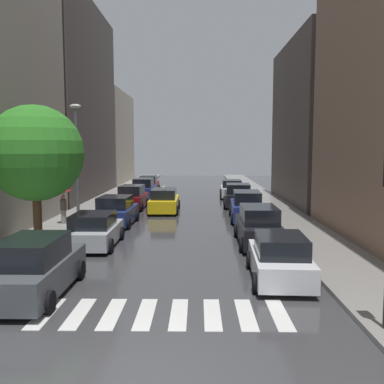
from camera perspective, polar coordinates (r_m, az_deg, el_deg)
ground_plane at (r=31.97m, az=-0.92°, el=-2.07°), size 28.00×72.00×0.04m
sidewalk_left at (r=32.81m, az=-12.35°, el=-1.84°), size 3.00×72.00×0.15m
sidewalk_right at (r=32.42m, az=10.64°, el=-1.89°), size 3.00×72.00×0.15m
crosswalk_stripes at (r=11.94m, az=-4.01°, el=-15.96°), size 6.75×2.20×0.01m
building_left_mid at (r=39.90m, az=-16.99°, el=11.44°), size 6.00×16.54×16.85m
building_left_far at (r=54.68m, az=-11.92°, el=7.03°), size 6.00×12.96×11.15m
building_right_mid at (r=35.61m, az=17.39°, el=8.75°), size 6.00×13.50×12.69m
parked_car_left_nearest at (r=13.88m, az=-20.31°, el=-9.55°), size 2.06×4.61×1.80m
parked_car_left_second at (r=19.79m, az=-12.96°, el=-5.06°), size 2.18×4.08×1.53m
parked_car_left_third at (r=24.93m, az=-10.16°, el=-2.58°), size 2.27×4.09×1.69m
parked_car_left_fourth at (r=31.23m, az=-8.01°, el=-0.79°), size 2.14×4.08×1.74m
parked_car_left_fifth at (r=37.12m, az=-6.46°, el=0.35°), size 2.06×4.23×1.81m
parked_car_left_sixth at (r=42.62m, az=-5.83°, el=1.01°), size 2.04×4.54×1.68m
parked_car_right_nearest at (r=14.76m, az=11.67°, el=-8.76°), size 2.17×4.17×1.58m
parked_car_right_second at (r=19.88m, az=8.88°, el=-4.61°), size 2.04×4.70×1.80m
parked_car_right_third at (r=26.34m, az=7.30°, el=-1.96°), size 2.17×4.75×1.81m
parked_car_right_fourth at (r=32.28m, az=6.16°, el=-0.53°), size 2.33×4.25×1.75m
parked_car_right_fifth at (r=38.09m, az=5.32°, el=0.37°), size 2.18×4.27×1.60m
taxi_midroad at (r=29.58m, az=-3.74°, el=-1.21°), size 2.09×4.60×1.81m
pedestrian_foreground at (r=25.20m, az=-16.85°, el=-1.03°), size 0.92×0.92×1.90m
street_tree_left at (r=19.10m, az=-20.26°, el=4.86°), size 4.04×4.04×6.10m
lamp_post_left at (r=23.69m, az=-15.19°, el=4.60°), size 0.60×0.28×6.60m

